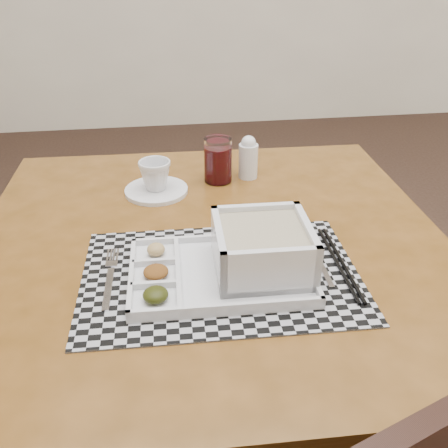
% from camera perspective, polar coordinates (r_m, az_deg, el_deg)
% --- Properties ---
extents(floor, '(5.00, 5.00, 0.00)m').
position_cam_1_polar(floor, '(1.85, 16.86, -13.94)').
color(floor, black).
rests_on(floor, ground).
extents(dining_table, '(0.98, 0.98, 0.72)m').
position_cam_1_polar(dining_table, '(1.05, -1.37, -5.09)').
color(dining_table, '#4F300E').
rests_on(dining_table, ground).
extents(placemat, '(0.50, 0.35, 0.00)m').
position_cam_1_polar(placemat, '(0.90, -0.38, -5.84)').
color(placemat, '#98999F').
rests_on(placemat, dining_table).
extents(serving_tray, '(0.33, 0.23, 0.10)m').
position_cam_1_polar(serving_tray, '(0.88, 2.85, -3.73)').
color(serving_tray, silver).
rests_on(serving_tray, placemat).
extents(fork, '(0.02, 0.19, 0.00)m').
position_cam_1_polar(fork, '(0.92, -12.93, -5.80)').
color(fork, silver).
rests_on(fork, placemat).
extents(spoon, '(0.04, 0.18, 0.01)m').
position_cam_1_polar(spoon, '(0.99, 9.96, -2.35)').
color(spoon, silver).
rests_on(spoon, placemat).
extents(chopsticks, '(0.02, 0.24, 0.01)m').
position_cam_1_polar(chopsticks, '(0.95, 13.09, -4.35)').
color(chopsticks, black).
rests_on(chopsticks, placemat).
extents(saucer, '(0.15, 0.15, 0.01)m').
position_cam_1_polar(saucer, '(1.20, -7.73, 3.82)').
color(saucer, silver).
rests_on(saucer, dining_table).
extents(cup, '(0.08, 0.08, 0.07)m').
position_cam_1_polar(cup, '(1.18, -7.87, 5.56)').
color(cup, silver).
rests_on(cup, saucer).
extents(juice_glass, '(0.07, 0.07, 0.11)m').
position_cam_1_polar(juice_glass, '(1.23, -0.69, 7.15)').
color(juice_glass, white).
rests_on(juice_glass, dining_table).
extents(creamer_bottle, '(0.05, 0.05, 0.11)m').
position_cam_1_polar(creamer_bottle, '(1.25, 2.79, 7.59)').
color(creamer_bottle, silver).
rests_on(creamer_bottle, dining_table).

